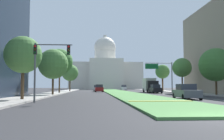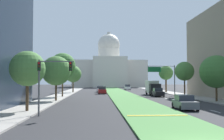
{
  "view_description": "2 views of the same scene",
  "coord_description": "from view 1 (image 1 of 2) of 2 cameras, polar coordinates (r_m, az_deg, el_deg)",
  "views": [
    {
      "loc": [
        -5.63,
        -10.4,
        1.43
      ],
      "look_at": [
        -0.73,
        57.69,
        5.76
      ],
      "focal_mm": 40.67,
      "sensor_mm": 36.0,
      "label": 1
    },
    {
      "loc": [
        -5.28,
        -12.54,
        3.31
      ],
      "look_at": [
        -1.41,
        60.96,
        6.18
      ],
      "focal_mm": 42.03,
      "sensor_mm": 36.0,
      "label": 2
    }
  ],
  "objects": [
    {
      "name": "street_tree_left_far",
      "position": [
        50.15,
        -11.69,
        1.8
      ],
      "size": [
        5.07,
        5.07,
        8.65
      ],
      "color": "#4C3823",
      "rests_on": "ground_plane"
    },
    {
      "name": "street_tree_left_near",
      "position": [
        26.56,
        -19.36,
        3.22
      ],
      "size": [
        3.67,
        3.67,
        6.35
      ],
      "color": "#4C3823",
      "rests_on": "ground_plane"
    },
    {
      "name": "lane_dashes_right",
      "position": [
        47.59,
        11.49,
        -5.27
      ],
      "size": [
        0.16,
        42.11,
        0.01
      ],
      "color": "silver",
      "rests_on": "ground_plane"
    },
    {
      "name": "traffic_light_near_left",
      "position": [
        22.86,
        -14.84,
        2.44
      ],
      "size": [
        3.34,
        0.35,
        5.2
      ],
      "color": "#515456",
      "rests_on": "ground_plane"
    },
    {
      "name": "sidewalk_right",
      "position": [
        60.42,
        14.14,
        -4.8
      ],
      "size": [
        4.0,
        105.69,
        0.15
      ],
      "primitive_type": "cube",
      "color": "#9E9991",
      "rests_on": "ground_plane"
    },
    {
      "name": "sedan_very_far",
      "position": [
        88.31,
        2.67,
        -4.0
      ],
      "size": [
        1.97,
        4.58,
        1.82
      ],
      "color": "silver",
      "rests_on": "ground_plane"
    },
    {
      "name": "street_tree_left_mid",
      "position": [
        39.6,
        -13.09,
        1.31
      ],
      "size": [
        4.59,
        4.59,
        7.07
      ],
      "color": "#4C3823",
      "rests_on": "ground_plane"
    },
    {
      "name": "street_tree_right_far",
      "position": [
        52.39,
        15.46,
        0.52
      ],
      "size": [
        3.8,
        3.8,
        7.01
      ],
      "color": "#4C3823",
      "rests_on": "ground_plane"
    },
    {
      "name": "sidewalk_left",
      "position": [
        57.89,
        -11.71,
        -4.89
      ],
      "size": [
        4.0,
        105.69,
        0.15
      ],
      "primitive_type": "cube",
      "color": "#9E9991",
      "rests_on": "ground_plane"
    },
    {
      "name": "sedan_midblock",
      "position": [
        51.9,
        9.77,
        -4.25
      ],
      "size": [
        1.96,
        4.28,
        1.76
      ],
      "color": "black",
      "rests_on": "ground_plane"
    },
    {
      "name": "overhead_guide_sign",
      "position": [
        54.7,
        11.09,
        -0.17
      ],
      "size": [
        5.9,
        0.2,
        6.5
      ],
      "color": "#515456",
      "rests_on": "ground_plane"
    },
    {
      "name": "street_tree_left_distant",
      "position": [
        67.37,
        -9.42,
        -0.62
      ],
      "size": [
        4.35,
        4.35,
        7.1
      ],
      "color": "#4C3823",
      "rests_on": "ground_plane"
    },
    {
      "name": "median_curb_nose",
      "position": [
        21.93,
        10.85,
        -6.88
      ],
      "size": [
        5.44,
        0.5,
        0.04
      ],
      "primitive_type": "cube",
      "color": "gold",
      "rests_on": "grass_median"
    },
    {
      "name": "box_truck_delivery",
      "position": [
        58.02,
        8.52,
        -3.34
      ],
      "size": [
        2.4,
        6.4,
        3.2
      ],
      "color": "black",
      "rests_on": "ground_plane"
    },
    {
      "name": "ground_plane",
      "position": [
        69.36,
        0.54,
        -4.81
      ],
      "size": [
        260.0,
        260.0,
        0.0
      ],
      "primitive_type": "plane",
      "color": "#2B2B2D"
    },
    {
      "name": "capitol_building",
      "position": [
        127.26,
        -1.57,
        -0.54
      ],
      "size": [
        34.5,
        28.47,
        27.34
      ],
      "color": "beige",
      "rests_on": "ground_plane"
    },
    {
      "name": "street_tree_right_mid",
      "position": [
        40.72,
        22.27,
        1.09
      ],
      "size": [
        4.95,
        4.95,
        7.07
      ],
      "color": "#4C3823",
      "rests_on": "ground_plane"
    },
    {
      "name": "sedan_far_horizon",
      "position": [
        71.3,
        -3.36,
        -4.13
      ],
      "size": [
        2.09,
        4.49,
        1.72
      ],
      "color": "#BCBCC1",
      "rests_on": "ground_plane"
    },
    {
      "name": "street_tree_right_distant",
      "position": [
        68.32,
        11.28,
        -0.39
      ],
      "size": [
        3.75,
        3.75,
        7.13
      ],
      "color": "#4C3823",
      "rests_on": "ground_plane"
    },
    {
      "name": "grass_median",
      "position": [
        63.51,
        0.98,
        -4.85
      ],
      "size": [
        6.05,
        105.69,
        0.14
      ],
      "primitive_type": "cube",
      "color": "#4C8442",
      "rests_on": "ground_plane"
    },
    {
      "name": "sedan_lead_stopped",
      "position": [
        29.04,
        16.37,
        -4.76
      ],
      "size": [
        2.24,
        4.74,
        1.66
      ],
      "color": "#4C5156",
      "rests_on": "ground_plane"
    },
    {
      "name": "sedan_distant",
      "position": [
        61.35,
        -2.92,
        -4.18
      ],
      "size": [
        2.09,
        4.26,
        1.8
      ],
      "color": "maroon",
      "rests_on": "ground_plane"
    }
  ]
}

